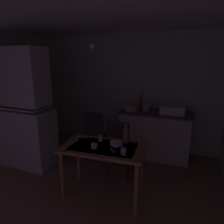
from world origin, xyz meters
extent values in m
plane|color=#8C6A4E|center=(0.00, 0.00, 0.00)|extent=(4.92, 4.92, 0.00)
cube|color=beige|center=(0.00, 1.76, 1.21)|extent=(4.02, 0.10, 2.42)
cube|color=silver|center=(0.00, 0.00, 2.47)|extent=(4.02, 3.52, 0.10)
cube|color=beige|center=(-1.41, 0.17, 0.53)|extent=(1.07, 0.51, 1.05)
cube|color=beige|center=(-1.41, 0.17, 1.62)|extent=(0.98, 0.43, 0.97)
cube|color=beige|center=(-1.41, 0.15, 1.09)|extent=(0.96, 0.46, 0.02)
cube|color=beige|center=(0.73, 1.39, 0.44)|extent=(1.34, 0.60, 0.88)
cube|color=#5D4F49|center=(0.73, 1.39, 0.89)|extent=(1.37, 0.63, 0.03)
sphere|color=#2D2823|center=(0.53, 1.08, 0.48)|extent=(0.02, 0.02, 0.02)
cube|color=white|center=(1.04, 1.39, 0.98)|extent=(0.44, 0.34, 0.15)
cube|color=black|center=(1.04, 1.39, 1.05)|extent=(0.38, 0.28, 0.01)
cylinder|color=maroon|center=(0.42, 1.44, 1.05)|extent=(0.05, 0.05, 0.28)
cylinder|color=maroon|center=(0.42, 1.37, 1.15)|extent=(0.03, 0.12, 0.03)
cylinder|color=maroon|center=(0.42, 1.50, 1.24)|extent=(0.02, 0.16, 0.12)
cylinder|color=beige|center=(0.26, 1.34, 0.95)|extent=(0.28, 0.28, 0.10)
cylinder|color=beige|center=(0.53, 1.40, 0.98)|extent=(0.12, 0.12, 0.15)
cube|color=#9E6C42|center=(0.29, -0.12, 0.73)|extent=(1.20, 0.74, 0.04)
cube|color=#ECE7CF|center=(0.29, -0.12, 0.75)|extent=(0.94, 0.58, 0.00)
cylinder|color=#A5703D|center=(-0.20, -0.43, 0.36)|extent=(0.06, 0.06, 0.71)
cylinder|color=#A37345|center=(0.82, -0.34, 0.36)|extent=(0.06, 0.06, 0.71)
cylinder|color=#A56A40|center=(-0.25, 0.09, 0.36)|extent=(0.06, 0.06, 0.71)
cylinder|color=#9D6747|center=(0.78, 0.18, 0.36)|extent=(0.06, 0.06, 0.71)
cube|color=#322620|center=(0.34, 0.50, 0.44)|extent=(0.40, 0.40, 0.03)
cube|color=#332721|center=(0.34, 0.31, 0.72)|extent=(0.38, 0.03, 0.53)
cylinder|color=#322620|center=(0.51, 0.66, 0.21)|extent=(0.04, 0.04, 0.43)
cylinder|color=#322620|center=(0.17, 0.67, 0.21)|extent=(0.04, 0.04, 0.43)
cylinder|color=#322620|center=(0.51, 0.32, 0.21)|extent=(0.04, 0.04, 0.43)
cylinder|color=#322620|center=(0.17, 0.33, 0.21)|extent=(0.04, 0.04, 0.43)
cube|color=#2D2A27|center=(-0.31, 0.87, 0.45)|extent=(0.46, 0.46, 0.03)
cube|color=#302727|center=(-0.28, 0.69, 0.72)|extent=(0.38, 0.09, 0.50)
cylinder|color=#2D2A27|center=(-0.17, 1.07, 0.22)|extent=(0.04, 0.04, 0.43)
cylinder|color=#2D2A27|center=(-0.51, 1.01, 0.22)|extent=(0.04, 0.04, 0.43)
cylinder|color=#2D2A27|center=(-0.12, 0.73, 0.22)|extent=(0.04, 0.04, 0.43)
cylinder|color=#2D2A27|center=(-0.45, 0.67, 0.22)|extent=(0.04, 0.04, 0.43)
cylinder|color=white|center=(0.44, -0.01, 0.77)|extent=(0.18, 0.18, 0.05)
cylinder|color=beige|center=(0.20, -0.22, 0.78)|extent=(0.09, 0.09, 0.06)
cylinder|color=beige|center=(0.17, 0.03, 0.79)|extent=(0.07, 0.07, 0.09)
cylinder|color=#9EB2C6|center=(0.62, -0.25, 0.79)|extent=(0.07, 0.07, 0.08)
cylinder|color=olive|center=(0.54, 0.10, 0.85)|extent=(0.07, 0.07, 0.21)
cylinder|color=olive|center=(0.54, 0.10, 0.99)|extent=(0.03, 0.03, 0.07)
cube|color=silver|center=(0.74, 0.11, 0.75)|extent=(0.07, 0.18, 0.00)
cube|color=beige|center=(-0.14, 0.06, 0.75)|extent=(0.16, 0.03, 0.00)
cube|color=beige|center=(0.46, -0.20, 0.75)|extent=(0.11, 0.10, 0.00)
cube|color=beige|center=(-0.16, -0.13, 0.75)|extent=(0.05, 0.15, 0.00)
sphere|color=#F9EFCC|center=(0.00, 0.17, 2.08)|extent=(0.08, 0.08, 0.08)
camera|label=1|loc=(1.35, -2.48, 1.92)|focal=32.64mm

